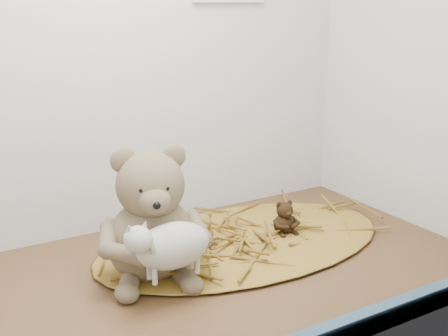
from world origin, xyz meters
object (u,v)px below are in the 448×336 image
mini_teddy_brown (284,216)px  toy_lamb (173,246)px  mini_teddy_tan (203,228)px  main_teddy (151,213)px

mini_teddy_brown → toy_lamb: bearing=-154.3°
mini_teddy_brown → mini_teddy_tan: bearing=177.6°
main_teddy → mini_teddy_tan: 15.84cm
toy_lamb → mini_teddy_tan: size_ratio=2.40×
main_teddy → mini_teddy_brown: size_ratio=3.42×
toy_lamb → mini_teddy_tan: bearing=46.3°
mini_teddy_tan → mini_teddy_brown: 18.34cm
toy_lamb → mini_teddy_brown: bearing=19.2°
main_teddy → mini_teddy_tan: main_teddy is taller
toy_lamb → mini_teddy_tan: toy_lamb is taller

